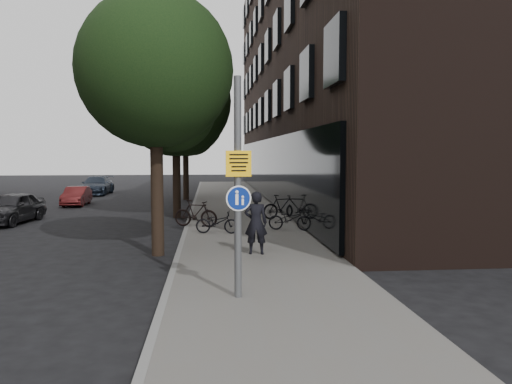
{
  "coord_description": "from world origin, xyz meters",
  "views": [
    {
      "loc": [
        -1.1,
        -9.93,
        2.94
      ],
      "look_at": [
        0.03,
        2.15,
        2.0
      ],
      "focal_mm": 35.0,
      "sensor_mm": 36.0,
      "label": 1
    }
  ],
  "objects": [
    {
      "name": "street_tree_far",
      "position": [
        -2.53,
        22.14,
        5.11
      ],
      "size": [
        5.0,
        5.0,
        7.8
      ],
      "color": "black",
      "rests_on": "ground"
    },
    {
      "name": "parked_bike_facade_near",
      "position": [
        1.83,
        8.08,
        0.54
      ],
      "size": [
        1.68,
        0.98,
        0.83
      ],
      "primitive_type": "imported",
      "rotation": [
        0.0,
        0.0,
        1.28
      ],
      "color": "black",
      "rests_on": "sidewalk"
    },
    {
      "name": "parked_bike_curb_near",
      "position": [
        -0.84,
        7.57,
        0.52
      ],
      "size": [
        1.6,
        0.8,
        0.8
      ],
      "primitive_type": "imported",
      "rotation": [
        0.0,
        0.0,
        1.39
      ],
      "color": "black",
      "rests_on": "sidewalk"
    },
    {
      "name": "street_tree_near",
      "position": [
        -2.53,
        4.64,
        5.11
      ],
      "size": [
        4.4,
        4.4,
        7.5
      ],
      "color": "black",
      "rests_on": "ground"
    },
    {
      "name": "street_tree_mid",
      "position": [
        -2.53,
        13.14,
        5.11
      ],
      "size": [
        5.0,
        5.0,
        7.8
      ],
      "color": "black",
      "rests_on": "ground"
    },
    {
      "name": "building_right_dark_brick",
      "position": [
        8.5,
        22.0,
        9.0
      ],
      "size": [
        12.0,
        40.0,
        18.0
      ],
      "primitive_type": "cube",
      "color": "black",
      "rests_on": "ground"
    },
    {
      "name": "parked_car_far",
      "position": [
        -9.17,
        26.63,
        0.66
      ],
      "size": [
        1.88,
        4.55,
        1.32
      ],
      "primitive_type": "imported",
      "rotation": [
        0.0,
        0.0,
        -0.01
      ],
      "color": "#1C2432",
      "rests_on": "ground"
    },
    {
      "name": "sidewalk",
      "position": [
        0.25,
        10.0,
        0.06
      ],
      "size": [
        4.5,
        60.0,
        0.12
      ],
      "primitive_type": "cube",
      "color": "#5C5955",
      "rests_on": "ground"
    },
    {
      "name": "parked_car_near",
      "position": [
        -9.42,
        11.8,
        0.66
      ],
      "size": [
        2.03,
        4.02,
        1.31
      ],
      "primitive_type": "imported",
      "rotation": [
        0.0,
        0.0,
        -0.13
      ],
      "color": "black",
      "rests_on": "ground"
    },
    {
      "name": "ground",
      "position": [
        0.0,
        0.0,
        0.0
      ],
      "size": [
        120.0,
        120.0,
        0.0
      ],
      "primitive_type": "plane",
      "color": "black",
      "rests_on": "ground"
    },
    {
      "name": "parked_bike_curb_far",
      "position": [
        -1.64,
        9.24,
        0.64
      ],
      "size": [
        1.79,
        1.04,
        1.04
      ],
      "primitive_type": "imported",
      "rotation": [
        0.0,
        0.0,
        1.23
      ],
      "color": "black",
      "rests_on": "sidewalk"
    },
    {
      "name": "pedestrian",
      "position": [
        0.18,
        3.85,
        1.0
      ],
      "size": [
        0.67,
        0.46,
        1.77
      ],
      "primitive_type": "imported",
      "rotation": [
        0.0,
        0.0,
        3.09
      ],
      "color": "black",
      "rests_on": "sidewalk"
    },
    {
      "name": "signpost",
      "position": [
        -0.55,
        -0.3,
        2.29
      ],
      "size": [
        0.5,
        0.14,
        4.29
      ],
      "rotation": [
        0.0,
        0.0,
        0.13
      ],
      "color": "#595B5E",
      "rests_on": "sidewalk"
    },
    {
      "name": "curb_edge",
      "position": [
        -2.0,
        10.0,
        0.07
      ],
      "size": [
        0.15,
        60.0,
        0.13
      ],
      "primitive_type": "cube",
      "color": "slate",
      "rests_on": "ground"
    },
    {
      "name": "parked_bike_facade_far",
      "position": [
        2.0,
        11.23,
        0.65
      ],
      "size": [
        1.83,
        0.95,
        1.06
      ],
      "primitive_type": "imported",
      "rotation": [
        0.0,
        0.0,
        1.84
      ],
      "color": "black",
      "rests_on": "sidewalk"
    },
    {
      "name": "parked_car_mid",
      "position": [
        -8.62,
        19.0,
        0.53
      ],
      "size": [
        1.25,
        3.28,
        1.07
      ],
      "primitive_type": "imported",
      "rotation": [
        0.0,
        0.0,
        0.04
      ],
      "color": "maroon",
      "rests_on": "ground"
    }
  ]
}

